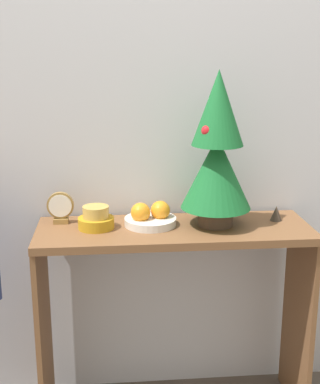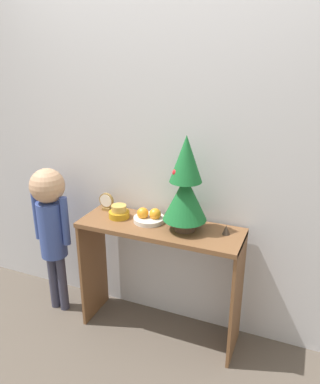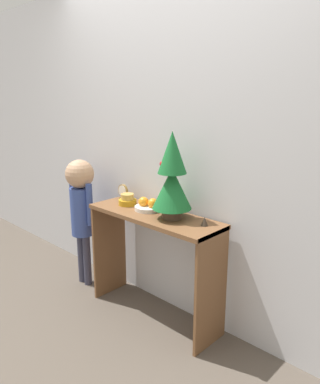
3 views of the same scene
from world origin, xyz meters
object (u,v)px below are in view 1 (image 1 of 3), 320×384
Objects in this scene: singing_bowl at (96,219)px; mini_tree at (217,152)px; desk_clock at (60,208)px; fruit_bowl at (150,217)px; figurine at (276,213)px.

mini_tree is at bearing -0.51° from singing_bowl.
singing_bowl is 0.16m from desk_clock.
fruit_bowl is 1.61× the size of desk_clock.
singing_bowl is (-0.21, -0.02, 0.00)m from fruit_bowl.
figurine is (0.50, 0.01, -0.00)m from fruit_bowl.
mini_tree is 2.94× the size of fruit_bowl.
fruit_bowl reaches higher than figurine.
mini_tree reaches higher than figurine.
desk_clock is (-0.60, 0.08, -0.23)m from mini_tree.
singing_bowl reaches higher than figurine.
desk_clock is 0.86m from figurine.
fruit_bowl is (-0.25, 0.02, -0.26)m from mini_tree.
fruit_bowl is at bearing 4.76° from singing_bowl.
desk_clock is at bearing 170.44° from fruit_bowl.
figurine is at bearing 1.26° from fruit_bowl.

